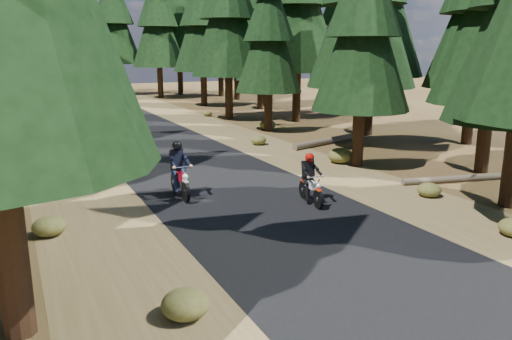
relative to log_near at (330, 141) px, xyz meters
The scene contains 9 objects.
ground 11.99m from the log_near, 130.99° to the right, with size 120.00×120.00×0.00m, color #4D311B.
road 8.84m from the log_near, 152.76° to the right, with size 6.00×100.00×0.01m, color black.
shoulder_l 13.10m from the log_near, 162.01° to the right, with size 3.20×100.00×0.01m, color brown.
shoulder_r 5.20m from the log_near, 128.86° to the right, with size 3.20×100.00×0.01m, color brown.
log_near is the anchor object (origin of this frame).
log_far 8.24m from the log_near, 92.19° to the right, with size 0.24×0.24×4.03m, color #4C4233.
understory_shrubs 7.61m from the log_near, behind, with size 15.18×26.38×0.63m.
rider_lead 10.28m from the log_near, 127.69° to the right, with size 0.77×1.78×1.54m.
rider_follow 11.21m from the log_near, 149.52° to the right, with size 0.68×2.03×1.79m.
Camera 1 is at (-6.39, -11.50, 4.59)m, focal length 35.00 mm.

